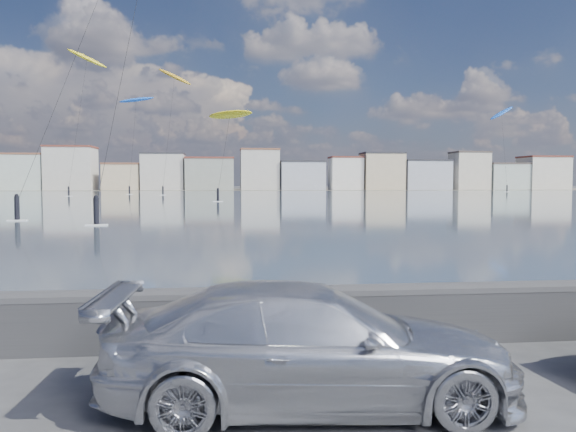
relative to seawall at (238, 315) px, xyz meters
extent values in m
plane|color=#333335|center=(0.00, -2.70, -0.58)|extent=(700.00, 700.00, 0.00)
cube|color=#324254|center=(0.00, 88.80, -0.58)|extent=(500.00, 177.00, 0.00)
cube|color=#4C473D|center=(0.00, 197.30, -0.57)|extent=(500.00, 60.00, 0.00)
cube|color=#28282B|center=(0.00, 0.00, -0.13)|extent=(400.00, 0.35, 0.90)
cylinder|color=#28282B|center=(0.00, 0.00, 0.32)|extent=(400.00, 0.36, 0.36)
cube|color=#B7C6BC|center=(-66.00, 183.30, 5.17)|extent=(13.00, 11.00, 11.50)
cube|color=brown|center=(-66.00, 183.30, 11.22)|extent=(13.26, 11.22, 0.60)
cube|color=beige|center=(-51.50, 183.30, 6.42)|extent=(15.00, 12.00, 14.00)
cube|color=brown|center=(-51.50, 183.30, 13.72)|extent=(15.30, 12.24, 0.60)
cube|color=beige|center=(-35.00, 183.30, 3.67)|extent=(12.00, 10.00, 8.50)
cube|color=brown|center=(-35.00, 183.30, 8.22)|extent=(12.24, 10.20, 0.60)
cube|color=beige|center=(-21.50, 183.30, 5.42)|extent=(14.00, 11.00, 12.00)
cube|color=#2D2D33|center=(-21.50, 183.30, 11.72)|extent=(14.28, 11.22, 0.60)
cube|color=gray|center=(-6.00, 183.30, 4.67)|extent=(16.00, 13.00, 10.50)
cube|color=brown|center=(-6.00, 183.30, 10.22)|extent=(16.32, 13.26, 0.60)
cube|color=beige|center=(11.00, 183.30, 6.17)|extent=(13.00, 10.00, 13.50)
cube|color=brown|center=(11.00, 183.30, 13.22)|extent=(13.26, 10.20, 0.60)
cube|color=#B2B7C6|center=(25.50, 183.30, 4.17)|extent=(15.00, 12.00, 9.50)
cube|color=#2D2D33|center=(25.50, 183.30, 9.22)|extent=(15.30, 12.24, 0.60)
cube|color=white|center=(41.00, 183.30, 4.92)|extent=(11.00, 9.00, 11.00)
cube|color=brown|center=(41.00, 183.30, 10.72)|extent=(11.22, 9.18, 0.60)
cube|color=beige|center=(54.00, 183.30, 5.67)|extent=(14.00, 11.00, 12.50)
cube|color=#2D2D33|center=(54.00, 183.30, 12.22)|extent=(14.28, 11.22, 0.60)
cube|color=#B2B7C6|center=(69.50, 183.30, 4.42)|extent=(16.00, 12.00, 10.00)
cube|color=#2D2D33|center=(69.50, 183.30, 9.72)|extent=(16.32, 12.24, 0.60)
cube|color=beige|center=(86.00, 183.30, 5.92)|extent=(12.00, 10.00, 13.00)
cube|color=#4C423D|center=(86.00, 183.30, 12.72)|extent=(12.24, 10.20, 0.60)
cube|color=#B7C6BC|center=(99.50, 183.30, 3.92)|extent=(14.00, 11.00, 9.00)
cube|color=#4C423D|center=(99.50, 183.30, 8.72)|extent=(14.28, 11.22, 0.60)
cube|color=silver|center=(114.00, 183.30, 5.17)|extent=(15.00, 12.00, 11.50)
cube|color=brown|center=(114.00, 183.30, 11.22)|extent=(15.30, 12.24, 0.60)
imported|color=silver|center=(0.89, -2.49, 0.19)|extent=(5.43, 2.45, 1.54)
ellipsoid|color=blue|center=(81.14, 150.89, 22.67)|extent=(7.95, 3.13, 5.02)
cube|color=white|center=(77.59, 139.68, -0.53)|extent=(1.40, 0.42, 0.08)
cylinder|color=black|center=(77.59, 139.68, 0.37)|extent=(0.36, 0.36, 1.70)
sphere|color=black|center=(77.59, 139.68, 1.27)|extent=(0.28, 0.28, 0.28)
cylinder|color=black|center=(79.36, 145.28, 11.69)|extent=(3.59, 11.24, 21.96)
ellipsoid|color=blue|center=(-22.58, 135.09, 22.68)|extent=(9.39, 4.35, 2.18)
cube|color=white|center=(-22.02, 119.56, -0.53)|extent=(1.40, 0.42, 0.08)
cylinder|color=black|center=(-22.02, 119.56, 0.37)|extent=(0.36, 0.36, 1.70)
sphere|color=black|center=(-22.02, 119.56, 1.27)|extent=(0.28, 0.28, 0.28)
cylinder|color=black|center=(-22.30, 127.33, 11.70)|extent=(0.60, 15.56, 21.98)
cube|color=white|center=(-8.66, 28.06, -0.53)|extent=(1.40, 0.42, 0.08)
cylinder|color=black|center=(-8.66, 28.06, 0.37)|extent=(0.36, 0.36, 1.70)
sphere|color=black|center=(-8.66, 28.06, 1.27)|extent=(0.28, 0.28, 0.28)
cylinder|color=black|center=(-7.10, 32.94, 12.99)|extent=(3.15, 9.79, 24.56)
cube|color=white|center=(-15.45, 33.26, -0.53)|extent=(1.40, 0.42, 0.08)
cylinder|color=black|center=(-15.45, 33.26, 0.37)|extent=(0.36, 0.36, 1.70)
sphere|color=black|center=(-15.45, 33.26, 1.27)|extent=(0.28, 0.28, 0.28)
cylinder|color=black|center=(-13.75, 41.01, 11.30)|extent=(3.42, 15.53, 21.19)
ellipsoid|color=yellow|center=(-30.24, 117.95, 29.00)|extent=(8.52, 3.65, 4.82)
cube|color=white|center=(-31.15, 104.72, -0.53)|extent=(1.40, 0.42, 0.08)
cylinder|color=black|center=(-31.15, 104.72, 0.37)|extent=(0.36, 0.36, 1.70)
sphere|color=black|center=(-31.15, 104.72, 1.27)|extent=(0.28, 0.28, 0.28)
cylinder|color=black|center=(-30.70, 111.34, 14.86)|extent=(0.95, 13.27, 28.29)
ellipsoid|color=#BF8C19|center=(-12.42, 127.54, 27.20)|extent=(8.99, 5.18, 4.99)
cube|color=white|center=(-13.74, 111.60, -0.53)|extent=(1.40, 0.42, 0.08)
cylinder|color=black|center=(-13.74, 111.60, 0.37)|extent=(0.36, 0.36, 1.70)
sphere|color=black|center=(-13.74, 111.60, 1.27)|extent=(0.28, 0.28, 0.28)
cylinder|color=black|center=(-13.08, 119.57, 13.96)|extent=(1.35, 15.97, 26.49)
ellipsoid|color=yellow|center=(0.34, 78.94, 12.71)|extent=(8.16, 7.51, 1.64)
cube|color=white|center=(-1.49, 71.17, -0.53)|extent=(1.40, 0.42, 0.08)
cylinder|color=black|center=(-1.49, 71.17, 0.37)|extent=(0.36, 0.36, 1.70)
sphere|color=black|center=(-1.49, 71.17, 1.27)|extent=(0.28, 0.28, 0.28)
cylinder|color=black|center=(-0.58, 75.05, 6.71)|extent=(1.86, 7.80, 12.01)
camera|label=1|loc=(-0.17, -9.51, 2.29)|focal=35.00mm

